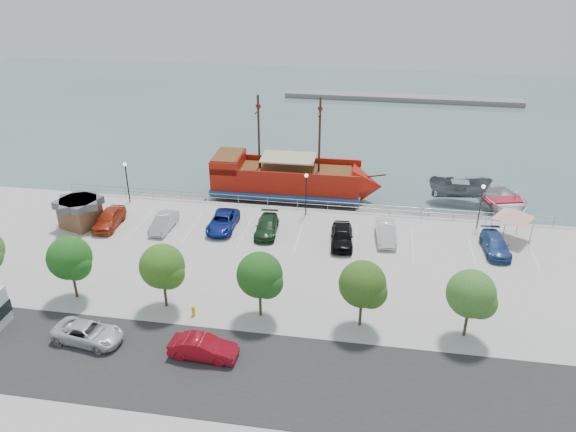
# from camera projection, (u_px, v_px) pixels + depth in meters

# --- Properties ---
(ground) EXTENTS (160.00, 160.00, 0.00)m
(ground) POSITION_uv_depth(u_px,v_px,m) (296.00, 258.00, 49.00)
(ground) COLOR #495B5D
(street) EXTENTS (100.00, 8.00, 0.04)m
(street) POSITION_uv_depth(u_px,v_px,m) (257.00, 375.00, 34.41)
(street) COLOR black
(street) RESTS_ON land_slab
(sidewalk) EXTENTS (100.00, 4.00, 0.05)m
(sidewalk) POSITION_uv_depth(u_px,v_px,m) (274.00, 317.00, 39.71)
(sidewalk) COLOR #A09E99
(sidewalk) RESTS_ON land_slab
(seawall_railing) EXTENTS (50.00, 0.06, 1.00)m
(seawall_railing) POSITION_uv_depth(u_px,v_px,m) (308.00, 204.00, 55.20)
(seawall_railing) COLOR gray
(seawall_railing) RESTS_ON land_slab
(far_shore) EXTENTS (40.00, 3.00, 0.80)m
(far_shore) POSITION_uv_depth(u_px,v_px,m) (402.00, 98.00, 95.94)
(far_shore) COLOR gray
(far_shore) RESTS_ON ground
(pirate_ship) EXTENTS (18.30, 5.38, 11.50)m
(pirate_ship) POSITION_uv_depth(u_px,v_px,m) (299.00, 181.00, 59.39)
(pirate_ship) COLOR #A5160A
(pirate_ship) RESTS_ON ground
(patrol_boat) EXTENTS (6.41, 2.47, 2.47)m
(patrol_boat) POSITION_uv_depth(u_px,v_px,m) (459.00, 191.00, 58.87)
(patrol_boat) COLOR slate
(patrol_boat) RESTS_ON ground
(speedboat) EXTENTS (7.50, 9.13, 1.65)m
(speedboat) POSITION_uv_depth(u_px,v_px,m) (504.00, 203.00, 57.18)
(speedboat) COLOR white
(speedboat) RESTS_ON ground
(dock_west) EXTENTS (7.28, 2.57, 0.41)m
(dock_west) POSITION_uv_depth(u_px,v_px,m) (171.00, 200.00, 59.17)
(dock_west) COLOR gray
(dock_west) RESTS_ON ground
(dock_mid) EXTENTS (7.21, 4.40, 0.40)m
(dock_mid) POSITION_uv_depth(u_px,v_px,m) (391.00, 216.00, 55.84)
(dock_mid) COLOR gray
(dock_mid) RESTS_ON ground
(dock_east) EXTENTS (6.44, 1.85, 0.37)m
(dock_east) POSITION_uv_depth(u_px,v_px,m) (463.00, 221.00, 54.83)
(dock_east) COLOR gray
(dock_east) RESTS_ON ground
(shed) EXTENTS (4.11, 4.11, 2.69)m
(shed) POSITION_uv_depth(u_px,v_px,m) (80.00, 212.00, 51.65)
(shed) COLOR brown
(shed) RESTS_ON land_slab
(canopy_tent) EXTENTS (4.82, 4.82, 3.34)m
(canopy_tent) POSITION_uv_depth(u_px,v_px,m) (515.00, 209.00, 48.80)
(canopy_tent) COLOR slate
(canopy_tent) RESTS_ON land_slab
(street_van) EXTENTS (4.99, 2.77, 1.32)m
(street_van) POSITION_uv_depth(u_px,v_px,m) (88.00, 333.00, 37.05)
(street_van) COLOR silver
(street_van) RESTS_ON street
(street_sedan) EXTENTS (4.45, 1.71, 1.45)m
(street_sedan) POSITION_uv_depth(u_px,v_px,m) (203.00, 348.00, 35.62)
(street_sedan) COLOR maroon
(street_sedan) RESTS_ON street
(fire_hydrant) EXTENTS (0.27, 0.27, 0.78)m
(fire_hydrant) POSITION_uv_depth(u_px,v_px,m) (193.00, 311.00, 39.65)
(fire_hydrant) COLOR #E8B600
(fire_hydrant) RESTS_ON sidewalk
(lamp_post_left) EXTENTS (0.36, 0.36, 4.28)m
(lamp_post_left) POSITION_uv_depth(u_px,v_px,m) (126.00, 175.00, 55.59)
(lamp_post_left) COLOR black
(lamp_post_left) RESTS_ON land_slab
(lamp_post_mid) EXTENTS (0.36, 0.36, 4.28)m
(lamp_post_mid) POSITION_uv_depth(u_px,v_px,m) (306.00, 187.00, 52.98)
(lamp_post_mid) COLOR black
(lamp_post_mid) RESTS_ON land_slab
(lamp_post_right) EXTENTS (0.36, 0.36, 4.28)m
(lamp_post_right) POSITION_uv_depth(u_px,v_px,m) (482.00, 198.00, 50.66)
(lamp_post_right) COLOR black
(lamp_post_right) RESTS_ON land_slab
(tree_b) EXTENTS (3.30, 3.20, 5.00)m
(tree_b) POSITION_uv_depth(u_px,v_px,m) (71.00, 260.00, 40.34)
(tree_b) COLOR #473321
(tree_b) RESTS_ON sidewalk
(tree_c) EXTENTS (3.30, 3.20, 5.00)m
(tree_c) POSITION_uv_depth(u_px,v_px,m) (164.00, 268.00, 39.32)
(tree_c) COLOR #473321
(tree_c) RESTS_ON sidewalk
(tree_d) EXTENTS (3.30, 3.20, 5.00)m
(tree_d) POSITION_uv_depth(u_px,v_px,m) (261.00, 277.00, 38.31)
(tree_d) COLOR #473321
(tree_d) RESTS_ON sidewalk
(tree_e) EXTENTS (3.30, 3.20, 5.00)m
(tree_e) POSITION_uv_depth(u_px,v_px,m) (365.00, 286.00, 37.29)
(tree_e) COLOR #473321
(tree_e) RESTS_ON sidewalk
(tree_f) EXTENTS (3.30, 3.20, 5.00)m
(tree_f) POSITION_uv_depth(u_px,v_px,m) (473.00, 296.00, 36.27)
(tree_f) COLOR #473321
(tree_f) RESTS_ON sidewalk
(parked_car_a) EXTENTS (2.12, 4.76, 1.59)m
(parked_car_a) POSITION_uv_depth(u_px,v_px,m) (109.00, 218.00, 51.83)
(parked_car_a) COLOR #B13416
(parked_car_a) RESTS_ON land_slab
(parked_car_b) EXTENTS (1.60, 4.22, 1.38)m
(parked_car_b) POSITION_uv_depth(u_px,v_px,m) (164.00, 222.00, 51.35)
(parked_car_b) COLOR #B1B2B6
(parked_car_b) RESTS_ON land_slab
(parked_car_c) EXTENTS (2.36, 5.02, 1.39)m
(parked_car_c) POSITION_uv_depth(u_px,v_px,m) (223.00, 222.00, 51.45)
(parked_car_c) COLOR navy
(parked_car_c) RESTS_ON land_slab
(parked_car_d) EXTENTS (2.19, 4.78, 1.35)m
(parked_car_d) POSITION_uv_depth(u_px,v_px,m) (267.00, 226.00, 50.65)
(parked_car_d) COLOR #18371D
(parked_car_d) RESTS_ON land_slab
(parked_car_e) EXTENTS (2.28, 4.87, 1.61)m
(parked_car_e) POSITION_uv_depth(u_px,v_px,m) (342.00, 236.00, 48.77)
(parked_car_e) COLOR black
(parked_car_e) RESTS_ON land_slab
(parked_car_f) EXTENTS (1.99, 4.70, 1.51)m
(parked_car_f) POSITION_uv_depth(u_px,v_px,m) (386.00, 232.00, 49.52)
(parked_car_f) COLOR white
(parked_car_f) RESTS_ON land_slab
(parked_car_h) EXTENTS (2.29, 4.88, 1.38)m
(parked_car_h) POSITION_uv_depth(u_px,v_px,m) (495.00, 245.00, 47.63)
(parked_car_h) COLOR navy
(parked_car_h) RESTS_ON land_slab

